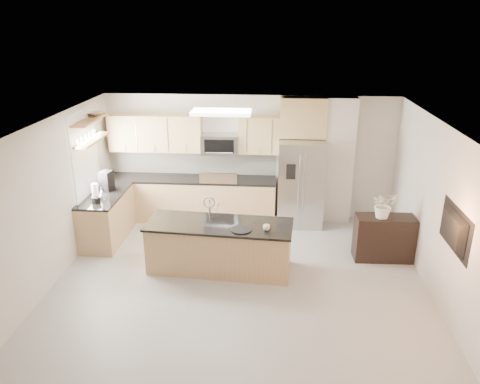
# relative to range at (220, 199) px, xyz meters

# --- Properties ---
(floor) EXTENTS (6.50, 6.50, 0.00)m
(floor) POSITION_rel_range_xyz_m (0.60, -2.92, -0.47)
(floor) COLOR gray
(floor) RESTS_ON ground
(ceiling) EXTENTS (6.00, 6.50, 0.02)m
(ceiling) POSITION_rel_range_xyz_m (0.60, -2.92, 2.13)
(ceiling) COLOR white
(ceiling) RESTS_ON wall_back
(wall_back) EXTENTS (6.00, 0.02, 2.60)m
(wall_back) POSITION_rel_range_xyz_m (0.60, 0.33, 0.83)
(wall_back) COLOR beige
(wall_back) RESTS_ON floor
(wall_front) EXTENTS (6.00, 0.02, 2.60)m
(wall_front) POSITION_rel_range_xyz_m (0.60, -6.17, 0.83)
(wall_front) COLOR beige
(wall_front) RESTS_ON floor
(wall_left) EXTENTS (0.02, 6.50, 2.60)m
(wall_left) POSITION_rel_range_xyz_m (-2.40, -2.92, 0.83)
(wall_left) COLOR beige
(wall_left) RESTS_ON floor
(wall_right) EXTENTS (0.02, 6.50, 2.60)m
(wall_right) POSITION_rel_range_xyz_m (3.60, -2.92, 0.83)
(wall_right) COLOR beige
(wall_right) RESTS_ON floor
(back_counter) EXTENTS (3.55, 0.66, 1.44)m
(back_counter) POSITION_rel_range_xyz_m (-0.63, 0.01, -0.00)
(back_counter) COLOR tan
(back_counter) RESTS_ON floor
(left_counter) EXTENTS (0.66, 1.50, 0.92)m
(left_counter) POSITION_rel_range_xyz_m (-2.07, -1.07, -0.01)
(left_counter) COLOR tan
(left_counter) RESTS_ON floor
(range) EXTENTS (0.76, 0.64, 1.14)m
(range) POSITION_rel_range_xyz_m (0.00, 0.00, 0.00)
(range) COLOR black
(range) RESTS_ON floor
(upper_cabinets) EXTENTS (3.50, 0.33, 0.75)m
(upper_cabinets) POSITION_rel_range_xyz_m (-0.70, 0.16, 1.35)
(upper_cabinets) COLOR tan
(upper_cabinets) RESTS_ON wall_back
(microwave) EXTENTS (0.76, 0.40, 0.40)m
(microwave) POSITION_rel_range_xyz_m (0.00, 0.12, 1.16)
(microwave) COLOR #A6A6A8
(microwave) RESTS_ON upper_cabinets
(refrigerator) EXTENTS (0.92, 0.78, 1.78)m
(refrigerator) POSITION_rel_range_xyz_m (1.66, -0.05, 0.42)
(refrigerator) COLOR #A6A6A8
(refrigerator) RESTS_ON floor
(partition_column) EXTENTS (0.60, 0.30, 2.60)m
(partition_column) POSITION_rel_range_xyz_m (2.42, 0.18, 0.83)
(partition_column) COLOR beige
(partition_column) RESTS_ON floor
(window) EXTENTS (0.04, 1.15, 1.65)m
(window) POSITION_rel_range_xyz_m (-2.38, -1.07, 1.18)
(window) COLOR white
(window) RESTS_ON wall_left
(shelf_lower) EXTENTS (0.30, 1.20, 0.04)m
(shelf_lower) POSITION_rel_range_xyz_m (-2.25, -0.97, 1.48)
(shelf_lower) COLOR brown
(shelf_lower) RESTS_ON wall_left
(shelf_upper) EXTENTS (0.30, 1.20, 0.04)m
(shelf_upper) POSITION_rel_range_xyz_m (-2.25, -0.97, 1.85)
(shelf_upper) COLOR brown
(shelf_upper) RESTS_ON wall_left
(ceiling_fixture) EXTENTS (1.00, 0.50, 0.06)m
(ceiling_fixture) POSITION_rel_range_xyz_m (0.20, -1.32, 2.09)
(ceiling_fixture) COLOR white
(ceiling_fixture) RESTS_ON ceiling
(island) EXTENTS (2.49, 1.06, 1.27)m
(island) POSITION_rel_range_xyz_m (0.22, -2.06, -0.05)
(island) COLOR tan
(island) RESTS_ON floor
(credenza) EXTENTS (1.03, 0.45, 0.81)m
(credenza) POSITION_rel_range_xyz_m (3.07, -1.50, -0.07)
(credenza) COLOR black
(credenza) RESTS_ON floor
(cup) EXTENTS (0.15, 0.15, 0.09)m
(cup) POSITION_rel_range_xyz_m (1.01, -2.26, 0.42)
(cup) COLOR white
(cup) RESTS_ON island
(platter) EXTENTS (0.40, 0.40, 0.02)m
(platter) POSITION_rel_range_xyz_m (0.61, -2.29, 0.38)
(platter) COLOR black
(platter) RESTS_ON island
(blender) EXTENTS (0.16, 0.16, 0.36)m
(blender) POSITION_rel_range_xyz_m (-2.07, -1.49, 0.61)
(blender) COLOR black
(blender) RESTS_ON left_counter
(kettle) EXTENTS (0.18, 0.18, 0.23)m
(kettle) POSITION_rel_range_xyz_m (-2.02, -1.31, 0.55)
(kettle) COLOR #A6A6A8
(kettle) RESTS_ON left_counter
(coffee_maker) EXTENTS (0.25, 0.29, 0.38)m
(coffee_maker) POSITION_rel_range_xyz_m (-2.09, -0.84, 0.63)
(coffee_maker) COLOR black
(coffee_maker) RESTS_ON left_counter
(bowl) EXTENTS (0.41, 0.41, 0.08)m
(bowl) POSITION_rel_range_xyz_m (-2.25, -0.68, 1.91)
(bowl) COLOR #A6A6A8
(bowl) RESTS_ON shelf_upper
(flower_vase) EXTENTS (0.79, 0.74, 0.71)m
(flower_vase) POSITION_rel_range_xyz_m (3.00, -1.53, 0.70)
(flower_vase) COLOR white
(flower_vase) RESTS_ON credenza
(television) EXTENTS (0.14, 1.08, 0.62)m
(television) POSITION_rel_range_xyz_m (3.51, -3.12, 0.88)
(television) COLOR black
(television) RESTS_ON wall_right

